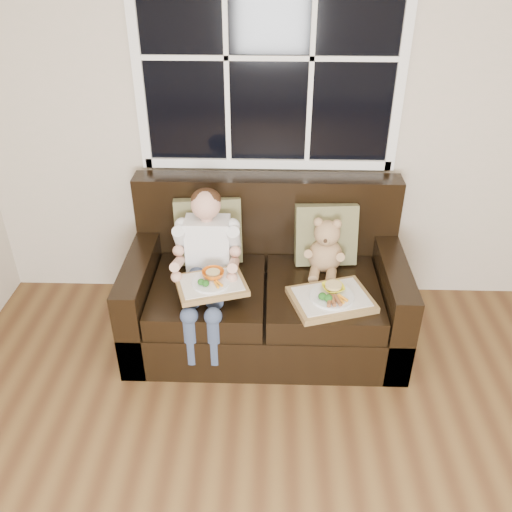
{
  "coord_description": "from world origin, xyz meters",
  "views": [
    {
      "loc": [
        -0.36,
        -0.82,
        2.34
      ],
      "look_at": [
        -0.44,
        1.85,
        0.68
      ],
      "focal_mm": 38.0,
      "sensor_mm": 36.0,
      "label": 1
    }
  ],
  "objects_px": {
    "teddy_bear": "(326,250)",
    "tray_right": "(331,298)",
    "child": "(207,255)",
    "tray_left": "(211,283)",
    "loveseat": "(266,291)"
  },
  "relations": [
    {
      "from": "teddy_bear",
      "to": "tray_right",
      "type": "xyz_separation_m",
      "value": [
        0.01,
        -0.34,
        -0.12
      ]
    },
    {
      "from": "child",
      "to": "tray_right",
      "type": "relative_size",
      "value": 1.66
    },
    {
      "from": "teddy_bear",
      "to": "tray_left",
      "type": "relative_size",
      "value": 0.83
    },
    {
      "from": "child",
      "to": "tray_left",
      "type": "bearing_deg",
      "value": -76.51
    },
    {
      "from": "teddy_bear",
      "to": "tray_right",
      "type": "height_order",
      "value": "teddy_bear"
    },
    {
      "from": "child",
      "to": "tray_left",
      "type": "distance_m",
      "value": 0.2
    },
    {
      "from": "tray_right",
      "to": "loveseat",
      "type": "bearing_deg",
      "value": 124.54
    },
    {
      "from": "child",
      "to": "teddy_bear",
      "type": "relative_size",
      "value": 2.33
    },
    {
      "from": "tray_right",
      "to": "tray_left",
      "type": "bearing_deg",
      "value": 163.08
    },
    {
      "from": "teddy_bear",
      "to": "tray_left",
      "type": "bearing_deg",
      "value": -143.21
    },
    {
      "from": "loveseat",
      "to": "tray_left",
      "type": "distance_m",
      "value": 0.51
    },
    {
      "from": "tray_left",
      "to": "teddy_bear",
      "type": "bearing_deg",
      "value": 9.33
    },
    {
      "from": "teddy_bear",
      "to": "tray_left",
      "type": "height_order",
      "value": "teddy_bear"
    },
    {
      "from": "loveseat",
      "to": "tray_left",
      "type": "height_order",
      "value": "loveseat"
    },
    {
      "from": "tray_right",
      "to": "child",
      "type": "bearing_deg",
      "value": 148.88
    }
  ]
}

